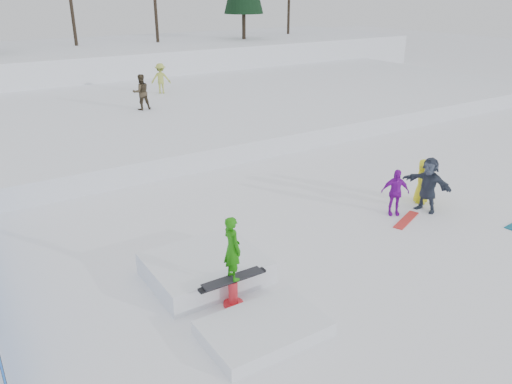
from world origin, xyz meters
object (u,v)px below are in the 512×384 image
spectator_dark (428,185)px  spectator_yellow (423,181)px  walker_olive (141,92)px  spectator_purple (395,192)px  jib_rail_feature (220,281)px  walker_ygreen (161,78)px

spectator_dark → spectator_yellow: bearing=131.8°
spectator_yellow → spectator_dark: spectator_dark is taller
walker_olive → spectator_yellow: (3.99, -13.98, -0.94)m
spectator_purple → jib_rail_feature: size_ratio=0.33×
spectator_purple → spectator_yellow: 1.46m
walker_ygreen → spectator_dark: (1.17, -17.84, -0.78)m
walker_olive → spectator_yellow: 14.57m
spectator_purple → spectator_dark: (1.05, -0.34, 0.14)m
walker_olive → spectator_dark: size_ratio=1.01×
spectator_yellow → walker_olive: bearing=83.0°
walker_olive → jib_rail_feature: 15.58m
spectator_yellow → jib_rail_feature: 8.00m
walker_ygreen → spectator_yellow: size_ratio=1.16×
spectator_purple → jib_rail_feature: bearing=-139.3°
spectator_dark → spectator_purple: bearing=-118.9°
spectator_yellow → jib_rail_feature: jib_rail_feature is taller
walker_olive → jib_rail_feature: size_ratio=0.39×
walker_olive → spectator_yellow: walker_olive is taller
walker_ygreen → spectator_dark: walker_ygreen is taller
walker_olive → jib_rail_feature: bearing=78.7°
jib_rail_feature → walker_ygreen: bearing=70.9°
walker_olive → walker_ygreen: (2.41, 3.33, -0.03)m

